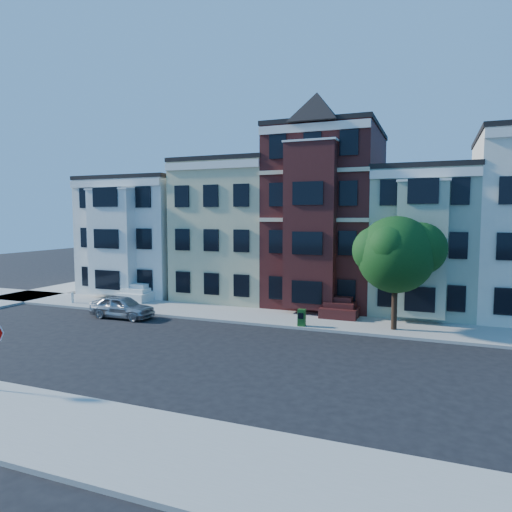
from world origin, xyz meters
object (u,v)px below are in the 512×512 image
at_px(parked_car, 122,307).
at_px(fire_hydrant, 72,298).
at_px(newspaper_box, 302,318).
at_px(street_tree, 396,260).

bearing_deg(parked_car, fire_hydrant, 69.66).
relative_size(newspaper_box, fire_hydrant, 1.59).
bearing_deg(newspaper_box, parked_car, -177.21).
xyz_separation_m(newspaper_box, fire_hydrant, (-16.95, 0.74, -0.17)).
height_order(street_tree, fire_hydrant, street_tree).
relative_size(parked_car, fire_hydrant, 6.92).
xyz_separation_m(street_tree, parked_car, (-15.81, -2.52, -3.22)).
height_order(street_tree, newspaper_box, street_tree).
bearing_deg(fire_hydrant, newspaper_box, -2.51).
height_order(street_tree, parked_car, street_tree).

